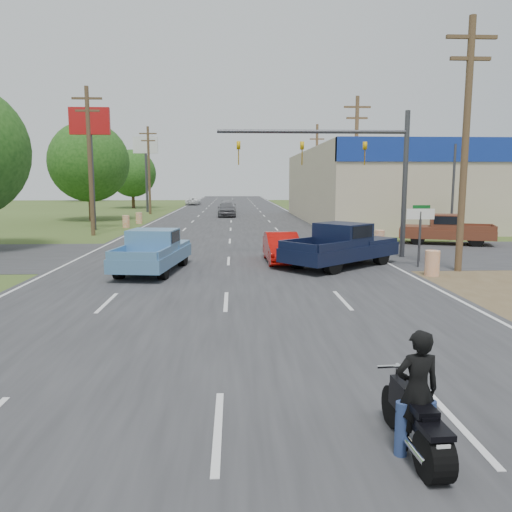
{
  "coord_description": "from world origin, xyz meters",
  "views": [
    {
      "loc": [
        0.25,
        -6.9,
        3.61
      ],
      "look_at": [
        0.96,
        8.82,
        1.3
      ],
      "focal_mm": 35.0,
      "sensor_mm": 36.0,
      "label": 1
    }
  ],
  "objects_px": {
    "brown_pickup": "(444,229)",
    "distant_car_grey": "(227,209)",
    "blue_pickup": "(154,250)",
    "distant_car_white": "(193,201)",
    "navy_pickup": "(343,245)",
    "red_convertible": "(282,248)",
    "rider": "(417,398)",
    "motorcycle": "(417,425)",
    "distant_car_silver": "(228,206)"
  },
  "relations": [
    {
      "from": "motorcycle",
      "to": "navy_pickup",
      "type": "distance_m",
      "value": 15.38
    },
    {
      "from": "rider",
      "to": "brown_pickup",
      "type": "xyz_separation_m",
      "value": [
        10.06,
        22.84,
        0.07
      ]
    },
    {
      "from": "rider",
      "to": "blue_pickup",
      "type": "xyz_separation_m",
      "value": [
        -5.67,
        14.26,
        0.06
      ]
    },
    {
      "from": "red_convertible",
      "to": "distant_car_silver",
      "type": "height_order",
      "value": "distant_car_silver"
    },
    {
      "from": "distant_car_silver",
      "to": "red_convertible",
      "type": "bearing_deg",
      "value": -86.17
    },
    {
      "from": "motorcycle",
      "to": "navy_pickup",
      "type": "bearing_deg",
      "value": 78.04
    },
    {
      "from": "blue_pickup",
      "to": "distant_car_grey",
      "type": "bearing_deg",
      "value": 93.28
    },
    {
      "from": "motorcycle",
      "to": "distant_car_silver",
      "type": "height_order",
      "value": "distant_car_silver"
    },
    {
      "from": "red_convertible",
      "to": "distant_car_white",
      "type": "bearing_deg",
      "value": 96.51
    },
    {
      "from": "rider",
      "to": "distant_car_white",
      "type": "xyz_separation_m",
      "value": [
        -9.01,
        76.49,
        -0.2
      ]
    },
    {
      "from": "rider",
      "to": "brown_pickup",
      "type": "distance_m",
      "value": 24.96
    },
    {
      "from": "rider",
      "to": "distant_car_silver",
      "type": "bearing_deg",
      "value": -90.07
    },
    {
      "from": "motorcycle",
      "to": "distant_car_grey",
      "type": "relative_size",
      "value": 0.42
    },
    {
      "from": "blue_pickup",
      "to": "distant_car_grey",
      "type": "distance_m",
      "value": 33.49
    },
    {
      "from": "blue_pickup",
      "to": "red_convertible",
      "type": "bearing_deg",
      "value": 28.43
    },
    {
      "from": "blue_pickup",
      "to": "brown_pickup",
      "type": "distance_m",
      "value": 17.92
    },
    {
      "from": "rider",
      "to": "distant_car_grey",
      "type": "height_order",
      "value": "rider"
    },
    {
      "from": "rider",
      "to": "distant_car_silver",
      "type": "distance_m",
      "value": 56.27
    },
    {
      "from": "navy_pickup",
      "to": "red_convertible",
      "type": "bearing_deg",
      "value": -155.79
    },
    {
      "from": "rider",
      "to": "distant_car_grey",
      "type": "relative_size",
      "value": 0.34
    },
    {
      "from": "motorcycle",
      "to": "navy_pickup",
      "type": "height_order",
      "value": "navy_pickup"
    },
    {
      "from": "red_convertible",
      "to": "motorcycle",
      "type": "relative_size",
      "value": 2.05
    },
    {
      "from": "motorcycle",
      "to": "navy_pickup",
      "type": "xyz_separation_m",
      "value": [
        2.33,
        15.19,
        0.5
      ]
    },
    {
      "from": "brown_pickup",
      "to": "distant_car_grey",
      "type": "height_order",
      "value": "brown_pickup"
    },
    {
      "from": "brown_pickup",
      "to": "distant_car_silver",
      "type": "distance_m",
      "value": 35.85
    },
    {
      "from": "red_convertible",
      "to": "motorcycle",
      "type": "bearing_deg",
      "value": -91.1
    },
    {
      "from": "blue_pickup",
      "to": "distant_car_white",
      "type": "bearing_deg",
      "value": 100.68
    },
    {
      "from": "blue_pickup",
      "to": "distant_car_white",
      "type": "height_order",
      "value": "blue_pickup"
    },
    {
      "from": "brown_pickup",
      "to": "distant_car_grey",
      "type": "bearing_deg",
      "value": 47.68
    },
    {
      "from": "navy_pickup",
      "to": "distant_car_grey",
      "type": "relative_size",
      "value": 1.2
    },
    {
      "from": "red_convertible",
      "to": "blue_pickup",
      "type": "bearing_deg",
      "value": -161.0
    },
    {
      "from": "motorcycle",
      "to": "brown_pickup",
      "type": "xyz_separation_m",
      "value": [
        10.06,
        22.88,
        0.44
      ]
    },
    {
      "from": "motorcycle",
      "to": "distant_car_grey",
      "type": "xyz_separation_m",
      "value": [
        -3.15,
        47.7,
        0.37
      ]
    },
    {
      "from": "red_convertible",
      "to": "rider",
      "type": "height_order",
      "value": "rider"
    },
    {
      "from": "red_convertible",
      "to": "brown_pickup",
      "type": "distance_m",
      "value": 12.15
    },
    {
      "from": "distant_car_grey",
      "to": "navy_pickup",
      "type": "bearing_deg",
      "value": -81.7
    },
    {
      "from": "red_convertible",
      "to": "distant_car_grey",
      "type": "relative_size",
      "value": 0.86
    },
    {
      "from": "navy_pickup",
      "to": "distant_car_grey",
      "type": "bearing_deg",
      "value": 148.96
    },
    {
      "from": "distant_car_grey",
      "to": "distant_car_white",
      "type": "distance_m",
      "value": 29.42
    },
    {
      "from": "brown_pickup",
      "to": "blue_pickup",
      "type": "bearing_deg",
      "value": 138.27
    },
    {
      "from": "brown_pickup",
      "to": "distant_car_silver",
      "type": "height_order",
      "value": "brown_pickup"
    },
    {
      "from": "brown_pickup",
      "to": "red_convertible",
      "type": "bearing_deg",
      "value": 142.0
    },
    {
      "from": "navy_pickup",
      "to": "brown_pickup",
      "type": "relative_size",
      "value": 1.01
    },
    {
      "from": "distant_car_grey",
      "to": "distant_car_white",
      "type": "xyz_separation_m",
      "value": [
        -5.87,
        28.83,
        -0.2
      ]
    },
    {
      "from": "navy_pickup",
      "to": "distant_car_white",
      "type": "xyz_separation_m",
      "value": [
        -11.35,
        61.34,
        -0.34
      ]
    },
    {
      "from": "red_convertible",
      "to": "navy_pickup",
      "type": "bearing_deg",
      "value": -27.01
    },
    {
      "from": "navy_pickup",
      "to": "distant_car_silver",
      "type": "bearing_deg",
      "value": 146.96
    },
    {
      "from": "distant_car_grey",
      "to": "distant_car_white",
      "type": "height_order",
      "value": "distant_car_grey"
    },
    {
      "from": "distant_car_white",
      "to": "motorcycle",
      "type": "bearing_deg",
      "value": 101.3
    },
    {
      "from": "motorcycle",
      "to": "rider",
      "type": "bearing_deg",
      "value": 90.0
    }
  ]
}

